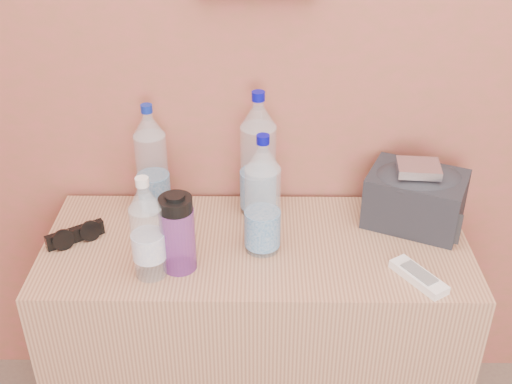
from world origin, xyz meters
TOP-DOWN VIEW (x-y plane):
  - dresser at (-0.25, 1.75)m, footprint 1.10×0.46m
  - pet_large_b at (-0.53, 1.91)m, footprint 0.09×0.09m
  - pet_large_c at (-0.24, 1.91)m, footprint 0.10×0.10m
  - pet_large_d at (-0.23, 1.73)m, footprint 0.09×0.09m
  - pet_small at (-0.50, 1.62)m, footprint 0.08×0.08m
  - nalgene_bottle at (-0.43, 1.65)m, footprint 0.08×0.08m
  - sunglasses at (-0.72, 1.76)m, footprint 0.16×0.13m
  - ac_remote at (0.14, 1.60)m, footprint 0.13×0.16m
  - toiletry_bag at (0.18, 1.85)m, footprint 0.30×0.26m
  - foil_packet at (0.17, 1.83)m, footprint 0.12×0.10m

SIDE VIEW (x-z plane):
  - dresser at x=-0.25m, z-range 0.00..0.69m
  - ac_remote at x=0.14m, z-range 0.69..0.71m
  - sunglasses at x=-0.72m, z-range 0.69..0.73m
  - toiletry_bag at x=0.18m, z-range 0.69..0.86m
  - nalgene_bottle at x=-0.43m, z-range 0.69..0.90m
  - pet_small at x=-0.50m, z-range 0.67..0.94m
  - pet_large_b at x=-0.53m, z-range 0.67..0.99m
  - pet_large_d at x=-0.23m, z-range 0.67..0.99m
  - pet_large_c at x=-0.24m, z-range 0.67..1.02m
  - foil_packet at x=0.17m, z-range 0.86..0.88m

